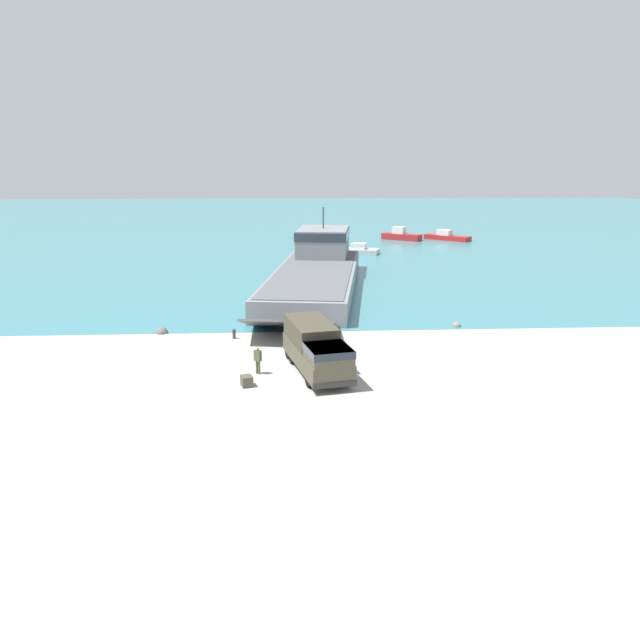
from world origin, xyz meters
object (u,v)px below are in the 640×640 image
military_truck (316,348)px  moored_boat_a (447,237)px  cargo_crate (247,381)px  landing_craft (317,268)px  soldier_on_ramp (258,358)px  moored_boat_b (356,250)px  moored_boat_c (401,236)px  mooring_bollard (234,333)px

military_truck → moored_boat_a: 70.07m
moored_boat_a → cargo_crate: bearing=19.0°
landing_craft → soldier_on_ramp: 28.69m
military_truck → moored_boat_b: (8.20, 50.52, -1.02)m
landing_craft → military_truck: (-1.52, -27.92, -0.29)m
landing_craft → moored_boat_c: size_ratio=5.54×
moored_boat_a → cargo_crate: size_ratio=9.71×
mooring_bollard → moored_boat_b: bearing=72.1°
military_truck → moored_boat_c: (17.43, 66.04, -0.79)m
moored_boat_a → moored_boat_b: bearing=-6.1°
soldier_on_ramp → moored_boat_b: size_ratio=0.24×
soldier_on_ramp → moored_boat_c: moored_boat_c is taller
moored_boat_b → military_truck: bearing=-169.6°
military_truck → mooring_bollard: 9.55m
moored_boat_a → moored_boat_b: moored_boat_a is taller
soldier_on_ramp → mooring_bollard: size_ratio=2.31×
landing_craft → military_truck: bearing=-84.7°
military_truck → moored_boat_a: (24.95, 65.47, -0.96)m
moored_boat_a → landing_craft: bearing=10.2°
soldier_on_ramp → moored_boat_a: size_ratio=0.24×
soldier_on_ramp → moored_boat_c: (20.99, 66.33, -0.27)m
moored_boat_b → soldier_on_ramp: bearing=-173.4°
soldier_on_ramp → mooring_bollard: bearing=50.0°
military_truck → moored_boat_c: bearing=153.4°
moored_boat_a → moored_boat_c: (-7.52, 0.57, 0.17)m
moored_boat_b → mooring_bollard: (-13.82, -42.88, -0.09)m
landing_craft → mooring_bollard: landing_craft is taller
mooring_bollard → cargo_crate: mooring_bollard is taller
cargo_crate → moored_boat_b: bearing=76.9°
cargo_crate → moored_boat_c: bearing=72.5°
moored_boat_c → mooring_bollard: (-23.05, -58.39, -0.32)m
moored_boat_c → mooring_bollard: size_ratio=8.81×
military_truck → mooring_bollard: bearing=-155.5°
moored_boat_b → cargo_crate: moored_boat_b is taller
landing_craft → moored_boat_a: (23.43, 37.55, -1.25)m
moored_boat_b → moored_boat_c: size_ratio=1.08×
landing_craft → cargo_crate: landing_craft is taller
landing_craft → moored_boat_c: (15.91, 38.11, -1.08)m
landing_craft → cargo_crate: 30.91m
moored_boat_b → moored_boat_c: (9.23, 15.51, 0.23)m
landing_craft → moored_boat_a: landing_craft is taller
military_truck → moored_boat_b: size_ratio=1.21×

